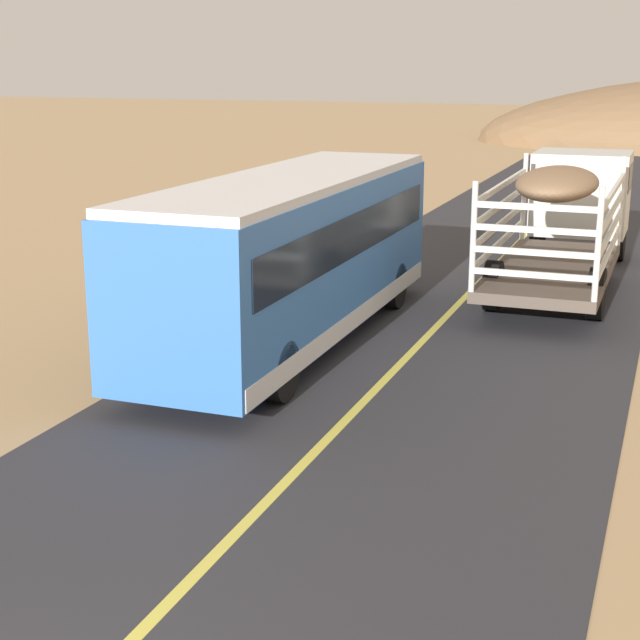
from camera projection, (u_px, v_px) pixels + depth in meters
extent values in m
cube|color=silver|center=(581.00, 193.00, 26.42)|extent=(2.50, 2.20, 2.20)
cube|color=#192333|center=(582.00, 176.00, 26.31)|extent=(2.53, 1.54, 0.70)
cube|color=brown|center=(552.00, 271.00, 21.82)|extent=(2.50, 6.40, 0.24)
cylinder|color=silver|center=(524.00, 197.00, 24.75)|extent=(0.12, 0.12, 2.20)
cylinder|color=silver|center=(621.00, 201.00, 23.94)|extent=(0.12, 0.12, 2.20)
cylinder|color=silver|center=(473.00, 237.00, 19.06)|extent=(0.12, 0.12, 2.20)
cylinder|color=silver|center=(598.00, 245.00, 18.26)|extent=(0.12, 0.12, 2.20)
cube|color=silver|center=(500.00, 243.00, 22.08)|extent=(0.08, 6.30, 0.12)
cube|color=silver|center=(610.00, 250.00, 21.27)|extent=(0.08, 6.30, 0.12)
cube|color=silver|center=(532.00, 275.00, 18.82)|extent=(2.40, 0.08, 0.12)
cube|color=silver|center=(501.00, 224.00, 21.97)|extent=(0.08, 6.30, 0.12)
cube|color=silver|center=(611.00, 230.00, 21.15)|extent=(0.08, 6.30, 0.12)
cube|color=silver|center=(534.00, 252.00, 18.70)|extent=(2.40, 0.08, 0.12)
cube|color=silver|center=(502.00, 205.00, 21.86)|extent=(0.08, 6.30, 0.12)
cube|color=silver|center=(613.00, 210.00, 21.04)|extent=(0.08, 6.30, 0.12)
cube|color=silver|center=(535.00, 230.00, 18.59)|extent=(2.40, 0.08, 0.12)
cube|color=silver|center=(502.00, 185.00, 21.74)|extent=(0.08, 6.30, 0.12)
cube|color=silver|center=(614.00, 190.00, 20.92)|extent=(0.08, 6.30, 0.12)
cube|color=silver|center=(536.00, 207.00, 18.47)|extent=(2.40, 0.08, 0.12)
ellipsoid|color=#8C6B4C|center=(558.00, 183.00, 21.31)|extent=(1.75, 3.84, 0.70)
cylinder|color=black|center=(538.00, 235.00, 27.11)|extent=(0.32, 1.10, 1.10)
cylinder|color=black|center=(619.00, 240.00, 26.38)|extent=(0.32, 1.10, 1.10)
cylinder|color=black|center=(493.00, 286.00, 21.07)|extent=(0.32, 1.10, 1.10)
cylinder|color=black|center=(596.00, 294.00, 20.33)|extent=(0.32, 1.10, 1.10)
cube|color=#3872C6|center=(292.00, 255.00, 18.42)|extent=(2.50, 10.00, 2.70)
cube|color=white|center=(292.00, 180.00, 18.05)|extent=(2.45, 9.80, 0.16)
cube|color=#192333|center=(292.00, 231.00, 18.30)|extent=(2.54, 9.20, 0.80)
cube|color=silver|center=(293.00, 314.00, 18.72)|extent=(2.53, 9.80, 0.36)
cylinder|color=black|center=(301.00, 278.00, 22.05)|extent=(0.30, 1.00, 1.00)
cylinder|color=black|center=(394.00, 285.00, 21.30)|extent=(0.30, 1.00, 1.00)
cylinder|color=black|center=(159.00, 357.00, 16.17)|extent=(0.30, 1.00, 1.00)
cylinder|color=black|center=(280.00, 371.00, 15.42)|extent=(0.30, 1.00, 1.00)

